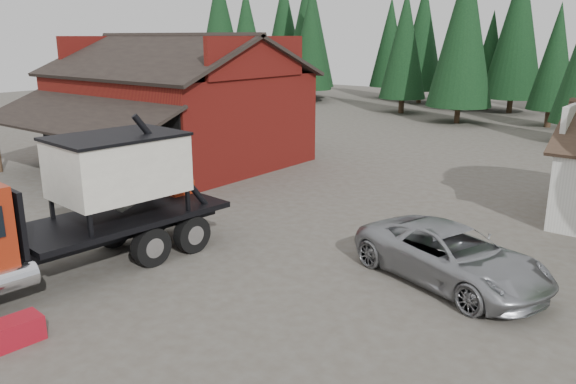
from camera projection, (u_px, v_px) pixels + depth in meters
The scene contains 8 objects.
ground at pixel (176, 254), 18.62m from camera, with size 120.00×120.00×0.00m, color #4A443A.
red_barn at pixel (178, 114), 31.94m from camera, with size 12.80×13.63×7.18m.
conifer_backdrop at pixel (534, 117), 50.48m from camera, with size 76.00×16.00×16.00m, color black, non-canonical shape.
near_pine_a at pixel (247, 43), 51.21m from camera, with size 4.40×4.40×11.40m.
near_pine_d at pixel (464, 31), 44.80m from camera, with size 5.28×5.28×13.40m.
feed_truck at pixel (66, 205), 16.52m from camera, with size 3.68×10.63×4.70m.
silver_car at pixel (451, 255), 16.35m from camera, with size 2.75×5.97×1.66m, color #9C9FA4.
equip_box at pixel (17, 331), 13.22m from camera, with size 0.70×1.10×0.60m, color maroon.
Camera 1 is at (13.65, -11.39, 7.00)m, focal length 35.00 mm.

